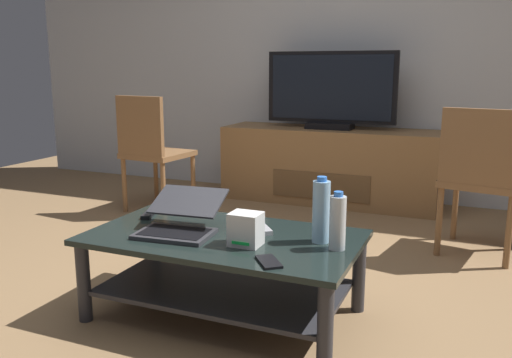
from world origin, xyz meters
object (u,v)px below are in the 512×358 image
at_px(router_box, 246,229).
at_px(tv_remote, 263,228).
at_px(coffee_table, 224,260).
at_px(water_bottle_far, 321,211).
at_px(soundbar_remote, 149,214).
at_px(water_bottle_near, 338,222).
at_px(television, 331,92).
at_px(side_chair, 151,147).
at_px(media_cabinet, 329,165).
at_px(dining_chair, 481,174).
at_px(laptop, 180,220).
at_px(cell_phone, 269,262).

xyz_separation_m(router_box, tv_remote, (-0.01, 0.21, -0.06)).
relative_size(coffee_table, router_box, 8.61).
xyz_separation_m(router_box, water_bottle_far, (0.27, 0.16, 0.07)).
distance_m(water_bottle_far, soundbar_remote, 0.91).
height_order(coffee_table, soundbar_remote, soundbar_remote).
bearing_deg(water_bottle_near, television, 106.05).
bearing_deg(side_chair, water_bottle_near, -37.22).
distance_m(router_box, water_bottle_far, 0.32).
bearing_deg(side_chair, media_cabinet, 36.08).
height_order(dining_chair, water_bottle_near, dining_chair).
distance_m(media_cabinet, water_bottle_far, 2.24).
distance_m(side_chair, soundbar_remote, 1.50).
relative_size(dining_chair, router_box, 6.39).
relative_size(dining_chair, side_chair, 0.98).
bearing_deg(media_cabinet, coffee_table, -86.79).
bearing_deg(media_cabinet, laptop, -91.78).
bearing_deg(water_bottle_near, laptop, -176.17).
relative_size(television, cell_phone, 7.54).
height_order(side_chair, water_bottle_near, side_chair).
distance_m(cell_phone, soundbar_remote, 0.87).
bearing_deg(media_cabinet, side_chair, -143.92).
bearing_deg(television, tv_remote, -82.83).
relative_size(side_chair, tv_remote, 5.62).
distance_m(television, router_box, 2.36).
bearing_deg(coffee_table, side_chair, 133.17).
distance_m(coffee_table, media_cabinet, 2.24).
xyz_separation_m(laptop, soundbar_remote, (-0.28, 0.17, -0.04)).
relative_size(coffee_table, television, 1.13).
relative_size(side_chair, router_box, 6.50).
xyz_separation_m(dining_chair, router_box, (-0.89, -1.36, -0.05)).
bearing_deg(television, dining_chair, -38.99).
height_order(coffee_table, water_bottle_near, water_bottle_near).
bearing_deg(side_chair, tv_remote, -41.22).
bearing_deg(coffee_table, dining_chair, 51.00).
height_order(cell_phone, soundbar_remote, soundbar_remote).
bearing_deg(coffee_table, media_cabinet, 93.21).
relative_size(laptop, water_bottle_near, 1.65).
bearing_deg(television, media_cabinet, 90.00).
height_order(dining_chair, router_box, dining_chair).
height_order(dining_chair, side_chair, side_chair).
bearing_deg(water_bottle_near, dining_chair, 67.48).
height_order(television, router_box, television).
height_order(side_chair, cell_phone, side_chair).
height_order(router_box, tv_remote, router_box).
xyz_separation_m(side_chair, router_box, (1.44, -1.47, -0.05)).
distance_m(coffee_table, tv_remote, 0.23).
bearing_deg(laptop, dining_chair, 46.87).
distance_m(coffee_table, water_bottle_far, 0.50).
relative_size(side_chair, water_bottle_far, 3.19).
relative_size(cell_phone, tv_remote, 0.88).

